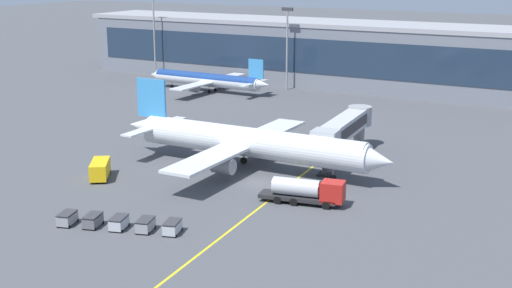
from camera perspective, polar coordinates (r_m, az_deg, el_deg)
The scene contains 15 objects.
ground_plane at distance 95.60m, azimuth 0.03°, elevation -3.24°, with size 700.00×700.00×0.00m, color #47494F.
apron_lead_in_line at distance 95.40m, azimuth 2.85°, elevation -3.29°, with size 0.30×80.00×0.01m, color yellow.
terminal_building at distance 164.02m, azimuth 16.25°, elevation 6.53°, with size 198.67×19.08×15.53m.
main_airliner at distance 101.21m, azimuth -0.60°, elevation 0.17°, with size 43.76×34.54×12.00m.
jet_bridge at distance 106.89m, azimuth 7.33°, elevation 1.38°, with size 5.51×21.34×6.74m.
fuel_tanker at distance 87.24m, azimuth 4.26°, elevation -3.86°, with size 11.08×4.47×3.25m.
lavatory_truck at distance 99.60m, azimuth -12.72°, elevation -2.01°, with size 5.17×6.08×2.50m.
baggage_cart_0 at distance 83.54m, azimuth -15.26°, elevation -5.91°, with size 2.26×2.98×1.48m.
baggage_cart_1 at distance 82.15m, azimuth -13.26°, elevation -6.14°, with size 2.26×2.98×1.48m.
baggage_cart_2 at distance 80.87m, azimuth -11.20°, elevation -6.36°, with size 2.26×2.98×1.48m.
baggage_cart_3 at distance 79.69m, azimuth -9.08°, elevation -6.58°, with size 2.26×2.98×1.48m.
baggage_cart_4 at distance 78.62m, azimuth -6.89°, elevation -6.80°, with size 2.26×2.98×1.48m.
commuter_jet_far at distance 163.58m, azimuth -4.06°, elevation 5.30°, with size 33.61×26.65×8.54m.
apron_light_mast_0 at distance 164.91m, azimuth 2.57°, elevation 8.46°, with size 2.80×0.50×19.31m.
apron_light_mast_1 at distance 185.50m, azimuth -8.38°, elevation 9.31°, with size 2.80×0.50×21.11m.
Camera 1 is at (44.37, -79.38, 29.47)m, focal length 48.66 mm.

